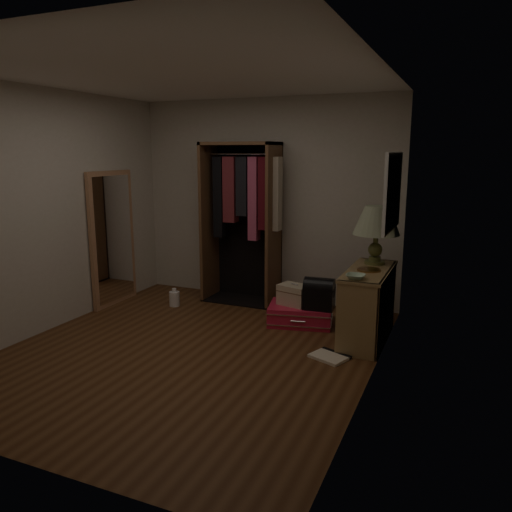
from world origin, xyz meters
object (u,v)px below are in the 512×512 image
at_px(table_lamp, 377,222).
at_px(console_bookshelf, 368,302).
at_px(train_case, 294,295).
at_px(black_bag, 319,293).
at_px(white_jug, 174,298).
at_px(open_wardrobe, 244,208).
at_px(pink_suitcase, 300,314).
at_px(floor_mirror, 113,239).

bearing_deg(table_lamp, console_bookshelf, -91.27).
distance_m(train_case, table_lamp, 1.23).
bearing_deg(table_lamp, train_case, -171.93).
distance_m(console_bookshelf, black_bag, 0.56).
relative_size(table_lamp, white_jug, 2.71).
bearing_deg(open_wardrobe, pink_suitcase, -30.97).
bearing_deg(floor_mirror, white_jug, 13.89).
relative_size(console_bookshelf, open_wardrobe, 0.55).
xyz_separation_m(floor_mirror, white_jug, (0.77, 0.19, -0.75)).
xyz_separation_m(open_wardrobe, pink_suitcase, (0.96, -0.58, -1.11)).
relative_size(floor_mirror, table_lamp, 2.73).
height_order(console_bookshelf, table_lamp, table_lamp).
bearing_deg(console_bookshelf, white_jug, 176.58).
bearing_deg(white_jug, pink_suitcase, 0.08).
bearing_deg(black_bag, open_wardrobe, 147.39).
distance_m(console_bookshelf, table_lamp, 0.86).
relative_size(floor_mirror, train_case, 4.32).
relative_size(pink_suitcase, white_jug, 3.56).
bearing_deg(open_wardrobe, black_bag, -28.24).
height_order(open_wardrobe, pink_suitcase, open_wardrobe).
distance_m(pink_suitcase, black_bag, 0.38).
relative_size(console_bookshelf, pink_suitcase, 1.37).
relative_size(console_bookshelf, train_case, 2.84).
xyz_separation_m(train_case, black_bag, (0.31, -0.04, 0.07)).
bearing_deg(open_wardrobe, train_case, -33.93).
xyz_separation_m(pink_suitcase, table_lamp, (0.79, 0.10, 1.10)).
bearing_deg(open_wardrobe, console_bookshelf, -22.59).
xyz_separation_m(floor_mirror, black_bag, (2.68, 0.13, -0.45)).
height_order(console_bookshelf, black_bag, console_bookshelf).
relative_size(open_wardrobe, table_lamp, 3.29).
relative_size(open_wardrobe, white_jug, 8.91).
relative_size(train_case, white_jug, 1.71).
height_order(open_wardrobe, white_jug, open_wardrobe).
height_order(floor_mirror, white_jug, floor_mirror).
bearing_deg(white_jug, console_bookshelf, -3.42).
bearing_deg(train_case, table_lamp, 22.68).
bearing_deg(train_case, floor_mirror, -161.26).
distance_m(black_bag, white_jug, 1.94).
distance_m(floor_mirror, table_lamp, 3.28).
xyz_separation_m(open_wardrobe, table_lamp, (1.75, -0.47, -0.02)).
distance_m(console_bookshelf, floor_mirror, 3.27).
bearing_deg(train_case, console_bookshelf, 6.04).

